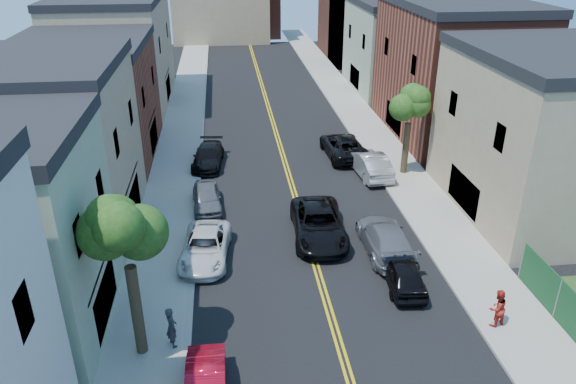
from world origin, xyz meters
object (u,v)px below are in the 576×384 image
object	(u,v)px
dark_car_right_far	(344,146)
pedestrian_right	(497,308)
silver_car_right	(370,164)
black_suv_lane	(318,224)
grey_car_left	(207,198)
white_pickup	(205,247)
black_car_right	(403,273)
black_car_left	(208,156)
pedestrian_left	(171,327)
grey_car_right	(385,238)

from	to	relation	value
dark_car_right_far	pedestrian_right	world-z (taller)	pedestrian_right
silver_car_right	black_suv_lane	size ratio (longest dim) A/B	0.85
grey_car_left	white_pickup	bearing A→B (deg)	-93.42
black_car_right	silver_car_right	xyz separation A→B (m)	(1.70, 12.83, 0.14)
grey_car_left	silver_car_right	bearing A→B (deg)	15.09
black_car_right	dark_car_right_far	world-z (taller)	dark_car_right_far
black_car_left	black_car_right	bearing A→B (deg)	-53.31
silver_car_right	black_suv_lane	bearing A→B (deg)	52.92
dark_car_right_far	pedestrian_left	bearing A→B (deg)	57.13
black_car_right	black_suv_lane	world-z (taller)	black_suv_lane
black_car_left	black_car_right	xyz separation A→B (m)	(9.30, -15.85, -0.01)
white_pickup	black_car_left	world-z (taller)	black_car_left
white_pickup	silver_car_right	xyz separation A→B (m)	(11.00, 9.39, 0.13)
white_pickup	pedestrian_left	world-z (taller)	pedestrian_left
grey_car_right	pedestrian_right	xyz separation A→B (m)	(2.94, -6.48, 0.22)
grey_car_right	black_suv_lane	distance (m)	3.71
black_car_left	silver_car_right	distance (m)	11.41
black_car_left	black_car_right	world-z (taller)	black_car_left
black_car_left	silver_car_right	world-z (taller)	silver_car_right
white_pickup	grey_car_right	xyz separation A→B (m)	(9.30, -0.39, 0.09)
white_pickup	black_suv_lane	size ratio (longest dim) A/B	0.85
black_car_right	silver_car_right	size ratio (longest dim) A/B	0.81
white_pickup	black_suv_lane	bearing A→B (deg)	19.73
grey_car_right	black_car_left	bearing A→B (deg)	-53.27
white_pickup	pedestrian_right	distance (m)	14.04
black_suv_lane	black_car_left	bearing A→B (deg)	122.01
grey_car_left	pedestrian_left	distance (m)	12.29
dark_car_right_far	pedestrian_right	distance (m)	20.02
black_car_left	pedestrian_right	world-z (taller)	pedestrian_right
black_car_right	pedestrian_right	xyz separation A→B (m)	(2.94, -3.43, 0.32)
silver_car_right	black_suv_lane	distance (m)	9.31
grey_car_right	white_pickup	bearing A→B (deg)	-1.68
pedestrian_left	dark_car_right_far	bearing A→B (deg)	-53.71
grey_car_right	black_car_right	size ratio (longest dim) A/B	1.33
white_pickup	black_car_left	xyz separation A→B (m)	(0.00, 12.41, 0.01)
white_pickup	black_car_left	size ratio (longest dim) A/B	1.04
silver_car_right	dark_car_right_far	size ratio (longest dim) A/B	0.87
silver_car_right	white_pickup	bearing A→B (deg)	35.18
black_car_left	pedestrian_left	size ratio (longest dim) A/B	2.70
grey_car_left	silver_car_right	world-z (taller)	silver_car_right
white_pickup	dark_car_right_far	xyz separation A→B (m)	(9.96, 13.02, 0.11)
pedestrian_left	pedestrian_right	distance (m)	13.44
black_suv_lane	black_car_right	bearing A→B (deg)	-54.07
black_suv_lane	grey_car_right	bearing A→B (deg)	-27.38
pedestrian_left	black_car_left	bearing A→B (deg)	-27.60
grey_car_left	black_car_right	distance (m)	13.05
white_pickup	black_car_left	bearing A→B (deg)	96.12
black_suv_lane	pedestrian_right	size ratio (longest dim) A/B	3.45
dark_car_right_far	silver_car_right	bearing A→B (deg)	102.81
black_car_left	pedestrian_left	distance (m)	18.97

